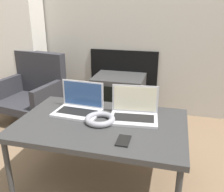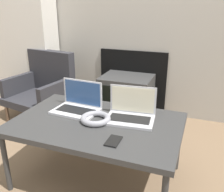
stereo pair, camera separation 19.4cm
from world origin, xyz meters
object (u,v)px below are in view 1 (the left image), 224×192
at_px(laptop_right, 134,111).
at_px(headphones, 100,119).
at_px(tv, 119,97).
at_px(armchair, 34,88).
at_px(laptop_left, 79,106).
at_px(phone, 123,141).

xyz_separation_m(laptop_right, headphones, (-0.21, -0.13, -0.03)).
relative_size(tv, armchair, 0.75).
height_order(laptop_left, phone, laptop_left).
distance_m(laptop_right, tv, 1.05).
bearing_deg(laptop_left, tv, 88.81).
distance_m(phone, armchair, 1.63).
bearing_deg(tv, headphones, -83.88).
bearing_deg(tv, armchair, -166.06).
height_order(laptop_right, headphones, laptop_right).
distance_m(laptop_left, tv, 1.00).
distance_m(laptop_left, armchair, 1.12).
bearing_deg(headphones, phone, -45.05).
relative_size(headphones, tv, 0.38).
bearing_deg(headphones, tv, 96.12).
relative_size(headphones, phone, 1.64).
height_order(phone, tv, tv).
bearing_deg(headphones, laptop_left, 147.38).
bearing_deg(laptop_left, armchair, 142.63).
height_order(laptop_right, armchair, armchair).
distance_m(laptop_right, armchair, 1.45).
height_order(phone, armchair, armchair).
height_order(laptop_right, phone, laptop_right).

